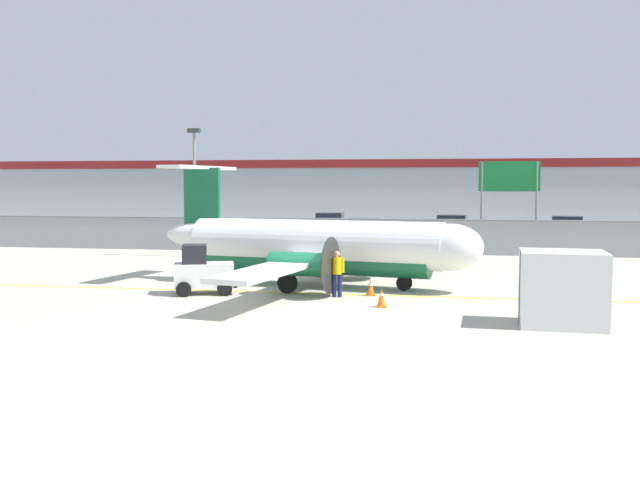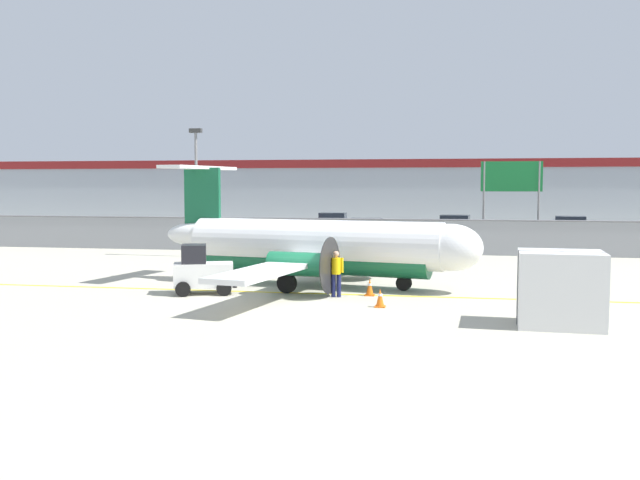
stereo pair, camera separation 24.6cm
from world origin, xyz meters
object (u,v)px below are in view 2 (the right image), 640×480
at_px(parked_car_4, 453,225).
at_px(highway_sign, 511,184).
at_px(ground_crew_worker, 336,271).
at_px(parked_car_3, 363,229).
at_px(traffic_cone_near_right, 370,287).
at_px(apron_light_pole, 196,181).
at_px(commuter_airplane, 321,247).
at_px(cargo_container, 561,289).
at_px(parked_car_6, 572,227).
at_px(parked_car_5, 527,232).
at_px(parked_car_1, 242,229).
at_px(baggage_tug, 202,271).
at_px(parked_car_2, 331,222).
at_px(parked_car_0, 206,221).
at_px(traffic_cone_near_left, 380,298).

distance_m(parked_car_4, highway_sign, 13.89).
relative_size(ground_crew_worker, parked_car_3, 0.39).
distance_m(ground_crew_worker, highway_sign, 20.28).
xyz_separation_m(traffic_cone_near_right, parked_car_3, (-3.29, 24.50, 0.58)).
bearing_deg(parked_car_4, apron_light_pole, 59.91).
xyz_separation_m(commuter_airplane, cargo_container, (8.36, -6.77, -0.50)).
relative_size(ground_crew_worker, traffic_cone_near_right, 2.66).
xyz_separation_m(cargo_container, parked_car_6, (5.82, 35.17, -0.21)).
xyz_separation_m(traffic_cone_near_right, parked_car_5, (7.92, 23.31, 0.58)).
height_order(parked_car_1, apron_light_pole, apron_light_pole).
xyz_separation_m(baggage_tug, parked_car_1, (-5.75, 24.29, 0.04)).
bearing_deg(baggage_tug, parked_car_2, 72.58).
bearing_deg(cargo_container, parked_car_6, 83.72).
xyz_separation_m(parked_car_1, parked_car_3, (8.75, 0.95, 0.00)).
xyz_separation_m(traffic_cone_near_right, parked_car_2, (-7.15, 33.62, 0.58)).
xyz_separation_m(commuter_airplane, parked_car_6, (14.19, 28.40, -0.71)).
relative_size(baggage_tug, highway_sign, 0.47).
height_order(commuter_airplane, parked_car_1, commuter_airplane).
bearing_deg(parked_car_1, parked_car_0, 125.31).
relative_size(traffic_cone_near_right, parked_car_3, 0.15).
distance_m(baggage_tug, parked_car_1, 24.96).
xyz_separation_m(parked_car_0, apron_light_pole, (6.70, -20.28, 3.41)).
distance_m(parked_car_4, apron_light_pole, 23.86).
height_order(parked_car_0, parked_car_2, same).
xyz_separation_m(traffic_cone_near_left, apron_light_pole, (-11.95, 14.75, 3.99)).
relative_size(cargo_container, parked_car_0, 0.57).
relative_size(parked_car_4, apron_light_pole, 0.60).
bearing_deg(cargo_container, baggage_tug, 165.59).
bearing_deg(apron_light_pole, parked_car_0, 108.29).
bearing_deg(ground_crew_worker, traffic_cone_near_right, 110.13).
bearing_deg(traffic_cone_near_left, traffic_cone_near_right, 104.57).
bearing_deg(parked_car_0, baggage_tug, -78.08).
height_order(traffic_cone_near_right, parked_car_1, parked_car_1).
xyz_separation_m(traffic_cone_near_right, parked_car_4, (3.09, 31.05, 0.58)).
bearing_deg(traffic_cone_near_left, parked_car_2, 102.18).
distance_m(baggage_tug, highway_sign, 22.86).
bearing_deg(parked_car_5, ground_crew_worker, 70.85).
bearing_deg(cargo_container, traffic_cone_near_right, 145.85).
height_order(cargo_container, traffic_cone_near_right, cargo_container).
height_order(traffic_cone_near_left, parked_car_5, parked_car_5).
height_order(ground_crew_worker, parked_car_4, same).
height_order(cargo_container, traffic_cone_near_left, cargo_container).
bearing_deg(apron_light_pole, parked_car_5, 29.68).
bearing_deg(parked_car_4, highway_sign, 111.91).
height_order(parked_car_0, parked_car_4, same).
bearing_deg(parked_car_5, traffic_cone_near_left, 75.90).
height_order(baggage_tug, traffic_cone_near_left, baggage_tug).
distance_m(parked_car_0, parked_car_4, 21.17).
bearing_deg(parked_car_0, highway_sign, -38.39).
relative_size(traffic_cone_near_left, parked_car_4, 0.15).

